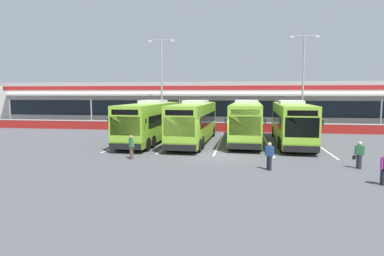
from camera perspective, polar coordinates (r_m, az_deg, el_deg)
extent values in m
plane|color=#4C4C51|center=(23.77, 3.85, -4.68)|extent=(200.00, 200.00, 0.00)
cube|color=beige|center=(50.33, 6.45, 4.14)|extent=(70.00, 10.00, 5.50)
cube|color=#19232D|center=(45.34, 6.20, 3.36)|extent=(66.00, 0.08, 2.20)
cube|color=maroon|center=(45.29, 6.24, 6.97)|extent=(68.00, 0.08, 0.60)
cube|color=beige|center=(43.81, 6.15, 5.76)|extent=(67.00, 3.00, 0.24)
cube|color=gray|center=(50.32, 6.50, 7.56)|extent=(70.00, 10.00, 0.50)
cylinder|color=#999999|center=(53.87, -29.10, 2.85)|extent=(0.20, 0.20, 4.20)
cylinder|color=#999999|center=(47.32, -17.11, 3.00)|extent=(0.20, 0.20, 4.20)
cylinder|color=#999999|center=(43.40, -2.17, 3.01)|extent=(0.20, 0.20, 4.20)
cylinder|color=#999999|center=(42.85, 14.37, 2.78)|extent=(0.20, 0.20, 4.20)
cylinder|color=#999999|center=(45.78, 30.01, 2.36)|extent=(0.20, 0.20, 4.20)
cube|color=maroon|center=(38.02, 5.69, 0.13)|extent=(60.00, 0.36, 1.00)
cube|color=#B2B2B2|center=(37.97, 5.70, 0.95)|extent=(60.00, 0.40, 0.10)
cube|color=#8CC633|center=(29.94, -7.30, 1.20)|extent=(2.91, 12.07, 3.19)
cube|color=olive|center=(30.08, -7.27, -1.30)|extent=(2.93, 12.09, 0.56)
cube|color=black|center=(30.30, -7.08, 1.72)|extent=(2.87, 9.67, 0.96)
cube|color=black|center=(24.35, -11.54, 0.34)|extent=(2.31, 0.17, 1.40)
cube|color=black|center=(24.26, -11.60, 2.69)|extent=(2.05, 0.14, 0.40)
cube|color=silver|center=(30.80, -6.78, 4.57)|extent=(2.13, 2.86, 0.28)
cube|color=black|center=(24.44, -11.56, -3.18)|extent=(2.45, 0.23, 0.44)
cube|color=black|center=(24.15, -8.04, 1.19)|extent=(0.08, 0.12, 0.36)
cube|color=black|center=(25.21, -14.33, 1.27)|extent=(0.08, 0.12, 0.36)
cylinder|color=black|center=(34.18, -3.02, -0.49)|extent=(0.35, 1.05, 1.04)
cylinder|color=black|center=(34.80, -6.85, -0.41)|extent=(0.35, 1.05, 1.04)
cylinder|color=black|center=(26.71, -6.89, -2.38)|extent=(0.35, 1.05, 1.04)
cylinder|color=black|center=(27.51, -11.66, -2.22)|extent=(0.35, 1.05, 1.04)
cylinder|color=black|center=(25.40, -7.83, -2.84)|extent=(0.35, 1.05, 1.04)
cylinder|color=black|center=(26.23, -12.80, -2.65)|extent=(0.35, 1.05, 1.04)
cube|color=#8CC633|center=(29.18, 0.32, 1.12)|extent=(2.91, 12.07, 3.19)
cube|color=olive|center=(29.32, 0.31, -1.44)|extent=(2.93, 12.09, 0.56)
cube|color=black|center=(29.55, 0.45, 1.66)|extent=(2.87, 9.67, 0.96)
cube|color=black|center=(23.36, -2.23, 0.22)|extent=(2.31, 0.17, 1.40)
cube|color=black|center=(23.27, -2.24, 2.67)|extent=(2.05, 0.14, 0.40)
cube|color=silver|center=(30.07, 0.65, 4.58)|extent=(2.13, 2.86, 0.28)
cube|color=black|center=(23.45, -2.27, -3.45)|extent=(2.45, 0.23, 0.44)
cube|color=black|center=(23.40, 1.44, 1.10)|extent=(0.08, 0.12, 0.36)
cube|color=black|center=(24.02, -5.44, 1.20)|extent=(0.08, 0.12, 0.36)
cylinder|color=black|center=(33.68, 3.68, -0.59)|extent=(0.35, 1.05, 1.04)
cylinder|color=black|center=(34.04, -0.32, -0.51)|extent=(0.35, 1.05, 1.04)
cylinder|color=black|center=(26.02, 1.68, -2.57)|extent=(0.35, 1.05, 1.04)
cylinder|color=black|center=(26.48, -3.44, -2.42)|extent=(0.35, 1.05, 1.04)
cylinder|color=black|center=(24.65, 1.19, -3.05)|extent=(0.35, 1.05, 1.04)
cylinder|color=black|center=(25.14, -4.20, -2.89)|extent=(0.35, 1.05, 1.04)
cube|color=#8CC633|center=(30.17, 9.41, 1.20)|extent=(2.91, 12.07, 3.19)
cube|color=olive|center=(30.31, 9.36, -1.27)|extent=(2.93, 12.09, 0.56)
cube|color=black|center=(30.55, 9.43, 1.72)|extent=(2.87, 9.67, 0.96)
cube|color=black|center=(24.24, 9.17, 0.36)|extent=(2.31, 0.17, 1.40)
cube|color=black|center=(24.15, 9.21, 2.72)|extent=(2.05, 0.14, 0.40)
cube|color=silver|center=(31.08, 9.49, 4.54)|extent=(2.13, 2.86, 0.28)
cube|color=black|center=(24.32, 9.10, -3.18)|extent=(2.45, 0.23, 0.44)
cube|color=black|center=(24.57, 12.59, 1.19)|extent=(0.08, 0.12, 0.36)
cube|color=black|center=(24.62, 5.81, 1.32)|extent=(0.08, 0.12, 0.36)
cylinder|color=black|center=(34.89, 11.46, -0.47)|extent=(0.35, 1.05, 1.04)
cylinder|color=black|center=(34.93, 7.54, -0.39)|extent=(0.35, 1.05, 1.04)
cylinder|color=black|center=(27.16, 11.76, -2.33)|extent=(0.35, 1.05, 1.04)
cylinder|color=black|center=(27.20, 6.72, -2.23)|extent=(0.35, 1.05, 1.04)
cylinder|color=black|center=(25.77, 11.83, -2.78)|extent=(0.35, 1.05, 1.04)
cylinder|color=black|center=(25.82, 6.52, -2.67)|extent=(0.35, 1.05, 1.04)
cube|color=#8CC633|center=(29.93, 16.94, 0.98)|extent=(2.91, 12.07, 3.19)
cube|color=olive|center=(30.07, 16.86, -1.51)|extent=(2.93, 12.09, 0.56)
cube|color=black|center=(30.31, 16.87, 1.51)|extent=(2.87, 9.67, 0.96)
cube|color=black|center=(24.04, 18.56, 0.08)|extent=(2.31, 0.17, 1.40)
cube|color=black|center=(23.95, 18.64, 2.45)|extent=(2.05, 0.14, 0.40)
cube|color=silver|center=(30.83, 16.83, 4.35)|extent=(2.13, 2.86, 0.28)
cube|color=black|center=(24.13, 18.48, -3.50)|extent=(2.45, 0.23, 0.44)
cube|color=black|center=(24.60, 21.83, 0.91)|extent=(0.08, 0.12, 0.36)
cube|color=black|center=(24.19, 15.06, 1.05)|extent=(0.08, 0.12, 0.36)
cylinder|color=black|center=(34.76, 17.97, -0.67)|extent=(0.35, 1.05, 1.04)
cylinder|color=black|center=(34.52, 14.03, -0.60)|extent=(0.35, 1.05, 1.04)
cylinder|color=black|center=(27.11, 20.13, -2.59)|extent=(0.35, 1.05, 1.04)
cylinder|color=black|center=(26.81, 15.09, -2.52)|extent=(0.35, 1.05, 1.04)
cylinder|color=black|center=(25.75, 20.65, -3.05)|extent=(0.35, 1.05, 1.04)
cylinder|color=black|center=(25.43, 15.34, -2.99)|extent=(0.35, 1.05, 1.04)
cube|color=silver|center=(31.35, -10.69, -2.14)|extent=(0.14, 13.00, 0.01)
cube|color=silver|center=(30.23, -3.15, -2.35)|extent=(0.14, 13.00, 0.01)
cube|color=silver|center=(29.67, 4.82, -2.52)|extent=(0.14, 13.00, 0.01)
cube|color=silver|center=(29.69, 12.95, -2.65)|extent=(0.14, 13.00, 0.01)
cube|color=silver|center=(30.30, 20.90, -2.72)|extent=(0.14, 13.00, 0.01)
cube|color=#33333D|center=(21.84, 26.88, -5.18)|extent=(0.22, 0.23, 0.84)
cube|color=#33333D|center=(21.68, 27.19, -5.27)|extent=(0.22, 0.23, 0.84)
cube|color=#387F4C|center=(21.64, 27.13, -3.41)|extent=(0.40, 0.37, 0.56)
cube|color=#387F4C|center=(21.70, 26.56, -3.43)|extent=(0.13, 0.13, 0.54)
cube|color=#387F4C|center=(21.58, 27.68, -3.53)|extent=(0.13, 0.13, 0.54)
sphere|color=#DBB293|center=(21.58, 27.18, -2.38)|extent=(0.22, 0.22, 0.22)
cube|color=black|center=(21.82, 26.35, -4.60)|extent=(0.26, 0.30, 0.22)
cylinder|color=black|center=(21.79, 26.37, -4.13)|extent=(0.02, 0.02, 0.16)
cube|color=black|center=(19.67, 13.16, -5.86)|extent=(0.22, 0.23, 0.84)
cube|color=black|center=(19.48, 13.36, -5.98)|extent=(0.22, 0.23, 0.84)
cube|color=#2D5693|center=(19.44, 13.31, -3.90)|extent=(0.40, 0.38, 0.56)
cube|color=#2D5693|center=(19.57, 12.77, -3.91)|extent=(0.13, 0.13, 0.54)
cube|color=#2D5693|center=(19.33, 13.85, -4.06)|extent=(0.13, 0.13, 0.54)
sphere|color=#DBB293|center=(19.38, 13.34, -2.77)|extent=(0.22, 0.22, 0.22)
cube|color=#4C4238|center=(22.64, -10.43, -4.23)|extent=(0.23, 0.23, 0.84)
cube|color=#4C4238|center=(22.45, -10.51, -4.32)|extent=(0.23, 0.23, 0.84)
cube|color=#387F4C|center=(22.43, -10.50, -2.52)|extent=(0.40, 0.39, 0.56)
cube|color=#387F4C|center=(22.63, -10.76, -2.52)|extent=(0.13, 0.13, 0.54)
cube|color=#387F4C|center=(22.24, -10.24, -2.66)|extent=(0.13, 0.13, 0.54)
sphere|color=tan|center=(22.37, -10.52, -1.53)|extent=(0.22, 0.22, 0.22)
cube|color=black|center=(18.45, 30.23, -7.33)|extent=(0.18, 0.21, 0.84)
cube|color=#A32D89|center=(18.18, 30.10, -5.35)|extent=(0.11, 0.12, 0.54)
cylinder|color=#9E9EA3|center=(41.02, -5.28, 7.56)|extent=(0.20, 0.20, 11.00)
cylinder|color=#9E9EA3|center=(41.50, -5.35, 14.96)|extent=(2.80, 0.10, 0.10)
cube|color=silver|center=(41.84, -7.28, 14.73)|extent=(0.44, 0.28, 0.20)
cube|color=silver|center=(41.18, -3.40, 14.91)|extent=(0.44, 0.28, 0.20)
cylinder|color=#9E9EA3|center=(39.94, 18.73, 7.30)|extent=(0.20, 0.20, 11.00)
cylinder|color=#9E9EA3|center=(40.43, 19.00, 14.90)|extent=(2.80, 0.10, 0.10)
cube|color=silver|center=(40.20, 16.96, 14.88)|extent=(0.44, 0.28, 0.20)
cube|color=silver|center=(40.68, 21.00, 14.63)|extent=(0.44, 0.28, 0.20)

